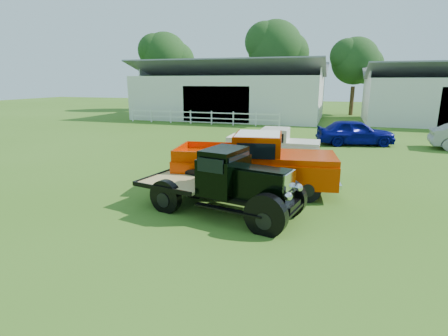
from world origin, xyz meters
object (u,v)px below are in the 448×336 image
(misc_car_blue, at_px, (355,132))
(vintage_flatbed, at_px, (221,181))
(red_pickup, at_px, (254,162))
(white_pickup, at_px, (273,146))

(misc_car_blue, bearing_deg, vintage_flatbed, 148.03)
(misc_car_blue, bearing_deg, red_pickup, 146.54)
(vintage_flatbed, relative_size, white_pickup, 1.11)
(red_pickup, xyz_separation_m, white_pickup, (-0.14, 4.46, -0.23))
(white_pickup, bearing_deg, red_pickup, -89.46)
(vintage_flatbed, height_order, white_pickup, vintage_flatbed)
(white_pickup, xyz_separation_m, misc_car_blue, (3.87, 6.29, -0.04))
(white_pickup, bearing_deg, misc_car_blue, 57.19)
(vintage_flatbed, bearing_deg, red_pickup, 91.29)
(vintage_flatbed, relative_size, misc_car_blue, 1.09)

